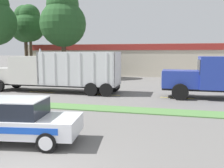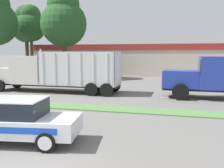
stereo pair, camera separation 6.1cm
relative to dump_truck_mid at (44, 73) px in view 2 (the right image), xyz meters
name	(u,v)px [view 2 (the right image)]	position (x,y,z in m)	size (l,w,h in m)	color
grass_verge	(102,108)	(6.63, -5.24, -1.53)	(120.00, 1.45, 0.06)	#517F42
centre_line_3	(42,92)	(0.07, -0.51, -1.55)	(2.40, 0.14, 0.01)	yellow
centre_line_4	(105,95)	(5.47, -0.51, -1.55)	(2.40, 0.14, 0.01)	yellow
centre_line_5	(177,98)	(10.87, -0.51, -1.55)	(2.40, 0.14, 0.01)	yellow
dump_truck_mid	(44,73)	(0.00, 0.00, 0.00)	(10.95, 2.74, 3.55)	black
rally_car	(15,119)	(5.14, -11.17, -0.73)	(4.65, 2.40, 1.62)	silver
store_building_backdrop	(127,59)	(2.97, 20.95, 0.68)	(28.52, 12.10, 4.47)	#BCB29E
tree_behind_left	(64,19)	(-2.90, 10.24, 5.79)	(5.68, 5.68, 11.06)	#473828
tree_behind_right	(31,24)	(-8.99, 12.61, 5.64)	(4.06, 4.06, 9.87)	#473828
tree_behind_far_right	(26,25)	(-10.11, 13.17, 5.61)	(4.17, 4.17, 9.93)	#473828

